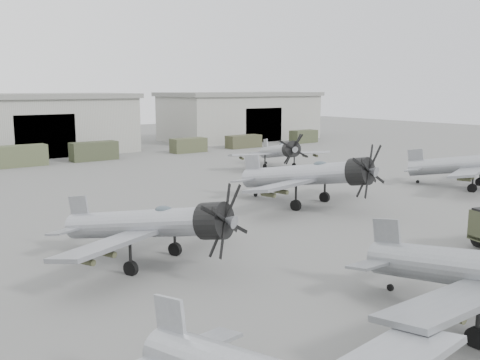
% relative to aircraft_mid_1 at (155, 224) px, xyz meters
% --- Properties ---
extents(ground, '(220.00, 220.00, 0.00)m').
position_rel_aircraft_mid_1_xyz_m(ground, '(9.12, -7.10, -2.30)').
color(ground, '#555553').
rests_on(ground, ground).
extents(hangar_center, '(29.00, 14.80, 8.70)m').
position_rel_aircraft_mid_1_xyz_m(hangar_center, '(9.12, 54.86, 2.08)').
color(hangar_center, gray).
rests_on(hangar_center, ground).
extents(hangar_right, '(29.00, 14.80, 8.70)m').
position_rel_aircraft_mid_1_xyz_m(hangar_right, '(47.12, 54.86, 2.08)').
color(hangar_right, gray).
rests_on(hangar_right, ground).
extents(support_truck_3, '(6.18, 2.20, 2.60)m').
position_rel_aircraft_mid_1_xyz_m(support_truck_3, '(4.35, 42.90, -1.00)').
color(support_truck_3, '#444B31').
rests_on(support_truck_3, ground).
extents(support_truck_4, '(6.16, 2.20, 2.46)m').
position_rel_aircraft_mid_1_xyz_m(support_truck_4, '(13.72, 42.90, -1.07)').
color(support_truck_4, '#363C27').
rests_on(support_truck_4, ground).
extents(support_truck_5, '(5.38, 2.20, 2.12)m').
position_rel_aircraft_mid_1_xyz_m(support_truck_5, '(28.41, 42.90, -1.24)').
color(support_truck_5, '#41452D').
rests_on(support_truck_5, ground).
extents(support_truck_6, '(5.91, 2.20, 2.02)m').
position_rel_aircraft_mid_1_xyz_m(support_truck_6, '(38.74, 42.90, -1.29)').
color(support_truck_6, '#3A3B27').
rests_on(support_truck_6, ground).
extents(support_truck_7, '(4.96, 2.20, 2.19)m').
position_rel_aircraft_mid_1_xyz_m(support_truck_7, '(51.97, 42.90, -1.20)').
color(support_truck_7, '#3B402A').
rests_on(support_truck_7, ground).
extents(aircraft_mid_1, '(12.37, 11.21, 5.05)m').
position_rel_aircraft_mid_1_xyz_m(aircraft_mid_1, '(0.00, 0.00, 0.00)').
color(aircraft_mid_1, '#97999F').
rests_on(aircraft_mid_1, ground).
extents(aircraft_mid_2, '(14.19, 12.77, 5.63)m').
position_rel_aircraft_mid_1_xyz_m(aircraft_mid_2, '(17.20, 5.42, 0.27)').
color(aircraft_mid_2, '#96989F').
rests_on(aircraft_mid_2, ground).
extents(aircraft_mid_3, '(13.21, 11.91, 5.32)m').
position_rel_aircraft_mid_1_xyz_m(aircraft_mid_3, '(35.16, 1.31, 0.12)').
color(aircraft_mid_3, '#92949A').
rests_on(aircraft_mid_3, ground).
extents(aircraft_far_1, '(11.97, 10.81, 4.85)m').
position_rel_aircraft_mid_1_xyz_m(aircraft_far_1, '(28.00, 21.76, -0.09)').
color(aircraft_far_1, '#989AA0').
rests_on(aircraft_far_1, ground).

